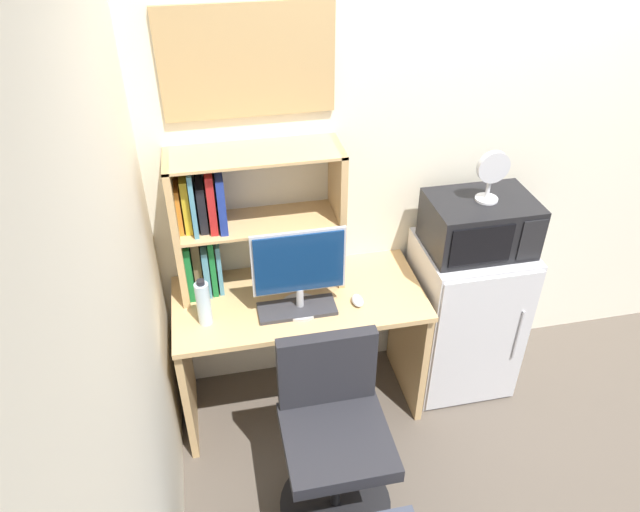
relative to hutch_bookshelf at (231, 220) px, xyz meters
name	(u,v)px	position (x,y,z in m)	size (l,w,h in m)	color
wall_back	(538,147)	(1.62, 0.15, 0.16)	(6.40, 0.04, 2.60)	silver
wall_left	(113,490)	(-0.40, -1.47, 0.16)	(0.04, 4.40, 2.60)	silver
desk	(300,332)	(0.29, -0.17, -0.62)	(1.24, 0.58, 0.76)	tan
hutch_bookshelf	(231,220)	(0.00, 0.00, 0.00)	(0.80, 0.27, 0.72)	tan
monitor	(299,268)	(0.28, -0.26, -0.14)	(0.44, 0.20, 0.44)	#B7B7BC
keyboard	(297,309)	(0.26, -0.27, -0.37)	(0.37, 0.15, 0.02)	#333338
computer_mouse	(358,300)	(0.56, -0.27, -0.36)	(0.06, 0.09, 0.03)	silver
water_bottle	(204,303)	(-0.17, -0.27, -0.27)	(0.07, 0.07, 0.24)	silver
mini_fridge	(463,315)	(1.21, -0.14, -0.69)	(0.54, 0.50, 0.92)	silver
microwave	(480,224)	(1.21, -0.14, -0.09)	(0.51, 0.37, 0.27)	black
desk_fan	(492,173)	(1.22, -0.15, 0.19)	(0.16, 0.11, 0.26)	silver
desk_chair	(334,443)	(0.33, -0.79, -0.74)	(0.53, 0.53, 0.91)	black
wall_corkboard	(248,62)	(0.14, 0.11, 0.70)	(0.75, 0.02, 0.48)	tan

